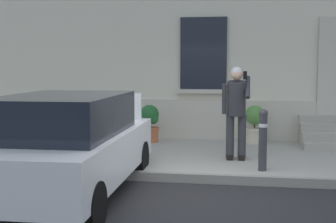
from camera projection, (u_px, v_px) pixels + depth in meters
The scene contains 10 objects.
ground_plane at pixel (179, 198), 6.70m from camera, with size 80.00×80.00×0.00m, color #232326.
sidewalk at pixel (199, 156), 9.44m from camera, with size 24.00×3.60×0.15m, color #99968E.
curb_edge at pixel (187, 178), 7.62m from camera, with size 24.00×0.12×0.15m, color gray.
hatchback_car_white at pixel (67, 143), 6.73m from camera, with size 1.88×4.11×1.50m.
bollard_near_person at pixel (263, 138), 7.76m from camera, with size 0.15×0.15×1.04m.
bollard_far_left at pixel (89, 133), 8.25m from camera, with size 0.15×0.15×1.04m.
person_on_phone at pixel (236, 107), 8.55m from camera, with size 0.51×0.51×1.74m.
planter_olive at pixel (53, 120), 11.18m from camera, with size 0.44×0.44×0.86m.
planter_terracotta at pixel (150, 122), 10.73m from camera, with size 0.44×0.44×0.86m.
planter_cream at pixel (255, 123), 10.57m from camera, with size 0.44×0.44×0.86m.
Camera 1 is at (0.92, -6.48, 1.91)m, focal length 49.62 mm.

